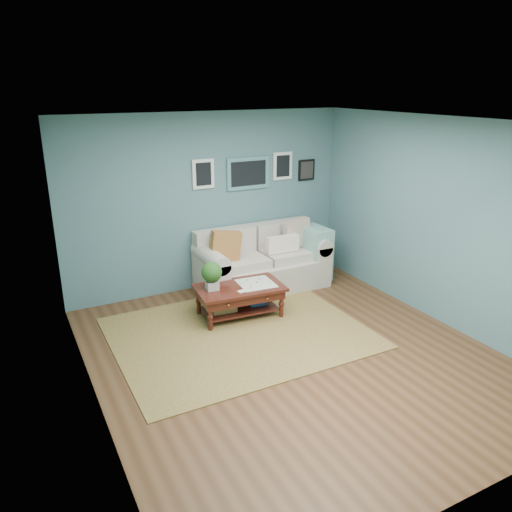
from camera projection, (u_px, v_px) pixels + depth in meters
room_shell at (294, 245)px, 5.59m from camera, size 5.00×5.02×2.70m
area_rug at (239, 333)px, 6.49m from camera, size 3.15×2.52×0.01m
loveseat at (266, 261)px, 7.86m from camera, size 2.06×0.94×1.06m
coffee_table at (235, 292)px, 6.84m from camera, size 1.24×0.79×0.83m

